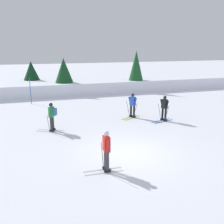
{
  "coord_description": "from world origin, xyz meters",
  "views": [
    {
      "loc": [
        -3.89,
        -10.16,
        4.93
      ],
      "look_at": [
        0.45,
        4.19,
        0.9
      ],
      "focal_mm": 40.18,
      "sensor_mm": 36.0,
      "label": 1
    }
  ],
  "objects_px": {
    "skier_red": "(106,150)",
    "skier_green": "(52,115)",
    "conifer_far_right": "(31,73)",
    "conifer_far_left": "(136,67)",
    "trail_marker_pole": "(30,91)",
    "skier_blue": "(133,105)",
    "skier_black": "(164,108)",
    "conifer_far_centre": "(64,73)"
  },
  "relations": [
    {
      "from": "trail_marker_pole",
      "to": "conifer_far_left",
      "type": "height_order",
      "value": "conifer_far_left"
    },
    {
      "from": "conifer_far_centre",
      "to": "trail_marker_pole",
      "type": "bearing_deg",
      "value": -132.09
    },
    {
      "from": "trail_marker_pole",
      "to": "conifer_far_right",
      "type": "relative_size",
      "value": 0.7
    },
    {
      "from": "skier_red",
      "to": "skier_green",
      "type": "height_order",
      "value": "same"
    },
    {
      "from": "skier_red",
      "to": "trail_marker_pole",
      "type": "height_order",
      "value": "trail_marker_pole"
    },
    {
      "from": "skier_red",
      "to": "conifer_far_right",
      "type": "distance_m",
      "value": 20.13
    },
    {
      "from": "conifer_far_right",
      "to": "conifer_far_centre",
      "type": "bearing_deg",
      "value": -42.89
    },
    {
      "from": "skier_green",
      "to": "conifer_far_left",
      "type": "relative_size",
      "value": 0.4
    },
    {
      "from": "skier_green",
      "to": "skier_black",
      "type": "distance_m",
      "value": 7.25
    },
    {
      "from": "skier_red",
      "to": "skier_black",
      "type": "distance_m",
      "value": 7.82
    },
    {
      "from": "skier_red",
      "to": "conifer_far_left",
      "type": "xyz_separation_m",
      "value": [
        7.91,
        16.42,
        1.67
      ]
    },
    {
      "from": "conifer_far_left",
      "to": "conifer_far_right",
      "type": "xyz_separation_m",
      "value": [
        -10.81,
        3.46,
        -0.58
      ]
    },
    {
      "from": "skier_green",
      "to": "conifer_far_right",
      "type": "relative_size",
      "value": 0.53
    },
    {
      "from": "skier_green",
      "to": "skier_black",
      "type": "bearing_deg",
      "value": -0.36
    },
    {
      "from": "skier_red",
      "to": "conifer_far_left",
      "type": "relative_size",
      "value": 0.4
    },
    {
      "from": "skier_red",
      "to": "skier_blue",
      "type": "distance_m",
      "value": 7.9
    },
    {
      "from": "skier_blue",
      "to": "conifer_far_left",
      "type": "xyz_separation_m",
      "value": [
        4.09,
        9.51,
        1.67
      ]
    },
    {
      "from": "trail_marker_pole",
      "to": "conifer_far_centre",
      "type": "relative_size",
      "value": 0.61
    },
    {
      "from": "conifer_far_left",
      "to": "conifer_far_right",
      "type": "relative_size",
      "value": 1.34
    },
    {
      "from": "conifer_far_left",
      "to": "conifer_far_right",
      "type": "distance_m",
      "value": 11.37
    },
    {
      "from": "skier_red",
      "to": "skier_blue",
      "type": "relative_size",
      "value": 1.0
    },
    {
      "from": "skier_blue",
      "to": "conifer_far_right",
      "type": "distance_m",
      "value": 14.65
    },
    {
      "from": "skier_red",
      "to": "conifer_far_centre",
      "type": "height_order",
      "value": "conifer_far_centre"
    },
    {
      "from": "skier_black",
      "to": "conifer_far_right",
      "type": "xyz_separation_m",
      "value": [
        -8.43,
        14.36,
        1.1
      ]
    },
    {
      "from": "conifer_far_right",
      "to": "conifer_far_left",
      "type": "bearing_deg",
      "value": -17.76
    },
    {
      "from": "skier_green",
      "to": "skier_blue",
      "type": "distance_m",
      "value": 5.71
    },
    {
      "from": "conifer_far_right",
      "to": "skier_blue",
      "type": "bearing_deg",
      "value": -62.6
    },
    {
      "from": "trail_marker_pole",
      "to": "conifer_far_right",
      "type": "distance_m",
      "value": 6.64
    },
    {
      "from": "skier_black",
      "to": "conifer_far_centre",
      "type": "xyz_separation_m",
      "value": [
        -5.25,
        11.4,
        1.3
      ]
    },
    {
      "from": "skier_red",
      "to": "conifer_far_right",
      "type": "bearing_deg",
      "value": 98.31
    },
    {
      "from": "trail_marker_pole",
      "to": "conifer_far_centre",
      "type": "height_order",
      "value": "conifer_far_centre"
    },
    {
      "from": "trail_marker_pole",
      "to": "conifer_far_centre",
      "type": "xyz_separation_m",
      "value": [
        3.27,
        3.62,
        1.09
      ]
    },
    {
      "from": "skier_green",
      "to": "skier_black",
      "type": "height_order",
      "value": "same"
    },
    {
      "from": "skier_black",
      "to": "conifer_far_right",
      "type": "height_order",
      "value": "conifer_far_right"
    },
    {
      "from": "skier_blue",
      "to": "conifer_far_centre",
      "type": "relative_size",
      "value": 0.47
    },
    {
      "from": "skier_black",
      "to": "conifer_far_left",
      "type": "bearing_deg",
      "value": 77.66
    },
    {
      "from": "skier_black",
      "to": "trail_marker_pole",
      "type": "distance_m",
      "value": 11.54
    },
    {
      "from": "skier_black",
      "to": "conifer_far_right",
      "type": "bearing_deg",
      "value": 120.42
    },
    {
      "from": "skier_blue",
      "to": "conifer_far_left",
      "type": "height_order",
      "value": "conifer_far_left"
    },
    {
      "from": "skier_blue",
      "to": "skier_black",
      "type": "relative_size",
      "value": 1.0
    },
    {
      "from": "skier_black",
      "to": "conifer_far_right",
      "type": "relative_size",
      "value": 0.53
    },
    {
      "from": "skier_blue",
      "to": "conifer_far_centre",
      "type": "bearing_deg",
      "value": 109.47
    }
  ]
}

